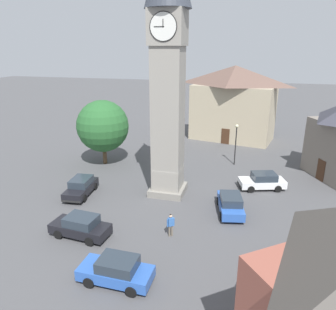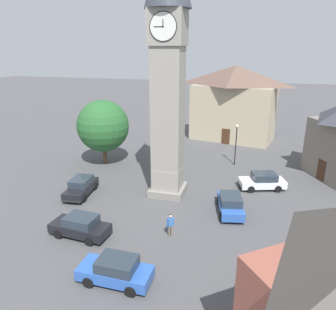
# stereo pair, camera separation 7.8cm
# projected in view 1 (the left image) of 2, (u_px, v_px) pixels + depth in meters

# --- Properties ---
(ground_plane) EXTENTS (200.00, 200.00, 0.00)m
(ground_plane) POSITION_uv_depth(u_px,v_px,m) (168.00, 192.00, 28.46)
(ground_plane) COLOR #4C4C4F
(clock_tower) EXTENTS (3.62, 3.62, 21.92)m
(clock_tower) POSITION_uv_depth(u_px,v_px,m) (168.00, 41.00, 24.32)
(clock_tower) COLOR gray
(clock_tower) RESTS_ON ground
(car_blue_kerb) EXTENTS (4.25, 2.07, 1.53)m
(car_blue_kerb) POSITION_uv_depth(u_px,v_px,m) (81.00, 226.00, 21.68)
(car_blue_kerb) COLOR black
(car_blue_kerb) RESTS_ON ground
(car_silver_kerb) EXTENTS (4.44, 2.84, 1.53)m
(car_silver_kerb) POSITION_uv_depth(u_px,v_px,m) (262.00, 181.00, 29.02)
(car_silver_kerb) COLOR white
(car_silver_kerb) RESTS_ON ground
(car_red_corner) EXTENTS (4.16, 1.87, 1.53)m
(car_red_corner) POSITION_uv_depth(u_px,v_px,m) (116.00, 270.00, 17.37)
(car_red_corner) COLOR #2D5BB7
(car_red_corner) RESTS_ON ground
(car_white_side) EXTENTS (2.12, 4.28, 1.53)m
(car_white_side) POSITION_uv_depth(u_px,v_px,m) (81.00, 187.00, 27.80)
(car_white_side) COLOR black
(car_white_side) RESTS_ON ground
(car_black_far) EXTENTS (2.50, 4.39, 1.53)m
(car_black_far) POSITION_uv_depth(u_px,v_px,m) (230.00, 204.00, 24.82)
(car_black_far) COLOR #2D5BB7
(car_black_far) RESTS_ON ground
(pedestrian) EXTENTS (0.48, 0.39, 1.69)m
(pedestrian) POSITION_uv_depth(u_px,v_px,m) (171.00, 223.00, 21.57)
(pedestrian) COLOR #706656
(pedestrian) RESTS_ON ground
(tree) EXTENTS (5.63, 5.63, 7.11)m
(tree) POSITION_uv_depth(u_px,v_px,m) (103.00, 126.00, 34.30)
(tree) COLOR brown
(tree) RESTS_ON ground
(building_terrace_right) EXTENTS (12.36, 8.28, 10.14)m
(building_terrace_right) POSITION_uv_depth(u_px,v_px,m) (233.00, 103.00, 43.60)
(building_terrace_right) COLOR tan
(building_terrace_right) RESTS_ON ground
(lamp_post) EXTENTS (0.36, 0.36, 4.57)m
(lamp_post) POSITION_uv_depth(u_px,v_px,m) (236.00, 138.00, 34.29)
(lamp_post) COLOR black
(lamp_post) RESTS_ON ground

